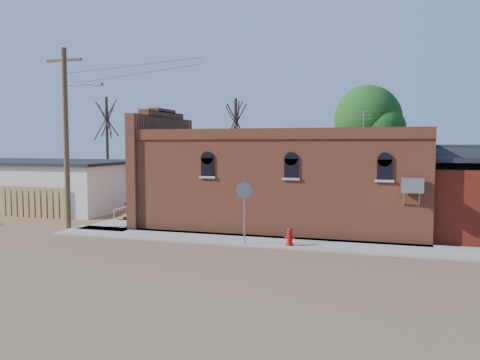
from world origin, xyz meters
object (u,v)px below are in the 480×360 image
(stop_sign, at_px, (245,196))
(trash_barrel, at_px, (129,209))
(brick_bar, at_px, (278,181))
(utility_pole, at_px, (67,134))
(fire_hydrant, at_px, (290,237))

(stop_sign, height_order, trash_barrel, stop_sign)
(stop_sign, xyz_separation_m, trash_barrel, (-8.70, 5.60, -1.63))
(brick_bar, height_order, trash_barrel, brick_bar)
(brick_bar, distance_m, stop_sign, 5.51)
(brick_bar, relative_size, trash_barrel, 21.00)
(utility_pole, bearing_deg, fire_hydrant, -4.75)
(fire_hydrant, xyz_separation_m, trash_barrel, (-10.58, 5.35, 0.03))
(brick_bar, xyz_separation_m, trash_barrel, (-8.94, 0.11, -1.87))
(fire_hydrant, bearing_deg, utility_pole, -171.31)
(fire_hydrant, bearing_deg, trash_barrel, 166.60)
(stop_sign, distance_m, trash_barrel, 10.47)
(trash_barrel, bearing_deg, stop_sign, -32.78)
(fire_hydrant, height_order, trash_barrel, trash_barrel)
(trash_barrel, bearing_deg, utility_pole, -100.86)
(fire_hydrant, distance_m, stop_sign, 2.52)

